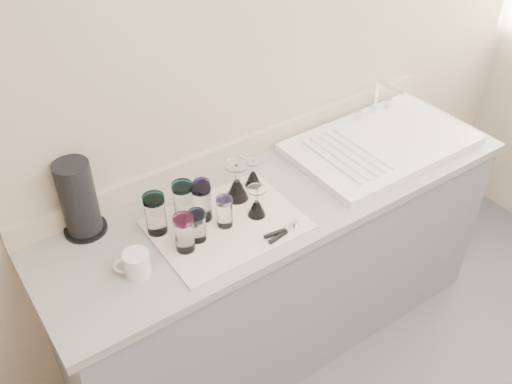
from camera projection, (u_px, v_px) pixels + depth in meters
counter_unit at (281, 267)px, 2.60m from camera, size 2.06×0.62×0.90m
sink_unit at (381, 143)px, 2.56m from camera, size 0.82×0.50×0.22m
dish_towel at (226, 224)px, 2.15m from camera, size 0.55×0.42×0.01m
tumbler_teal at (155, 214)px, 2.07m from camera, size 0.08×0.08×0.16m
tumbler_cyan at (183, 201)px, 2.13m from camera, size 0.08×0.08×0.16m
tumbler_purple at (202, 195)px, 2.18m from camera, size 0.07×0.07×0.13m
tumbler_magenta at (184, 233)px, 2.00m from camera, size 0.07×0.07×0.15m
tumbler_blue at (197, 226)px, 2.05m from camera, size 0.06×0.06×0.13m
tumbler_lavender at (225, 212)px, 2.11m from camera, size 0.06×0.06×0.12m
tumbler_extra at (202, 202)px, 2.13m from camera, size 0.08×0.08×0.15m
goblet_back_left at (237, 187)px, 2.24m from camera, size 0.09×0.09×0.16m
goblet_back_right at (253, 177)px, 2.31m from camera, size 0.07×0.07×0.12m
goblet_front_left at (257, 206)px, 2.16m from camera, size 0.07×0.07×0.13m
can_opener at (282, 232)px, 2.10m from camera, size 0.14×0.05×0.02m
white_mug at (136, 264)px, 1.93m from camera, size 0.14×0.12×0.09m
paper_towel_roll at (79, 199)px, 2.04m from camera, size 0.16×0.16×0.30m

